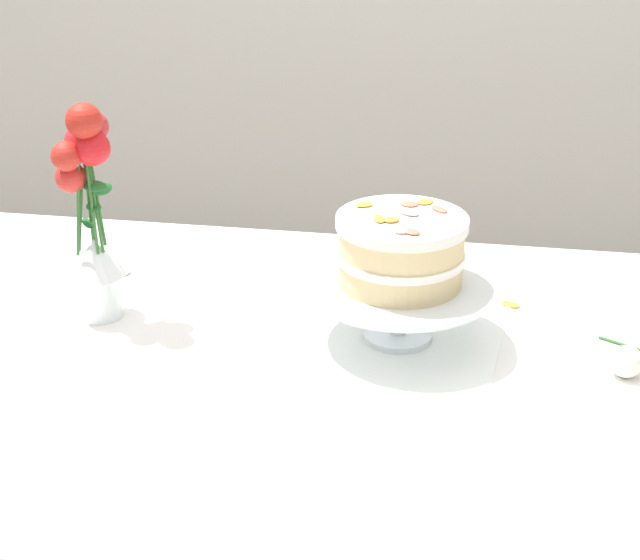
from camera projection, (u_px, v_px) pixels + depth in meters
dining_table at (266, 413)px, 1.47m from camera, size 1.40×1.00×0.74m
linen_napkin at (397, 339)px, 1.49m from camera, size 0.36×0.36×0.00m
cake_stand at (399, 292)px, 1.46m from camera, size 0.29×0.29×0.10m
layer_cake at (401, 250)px, 1.43m from camera, size 0.20×0.20×0.11m
flower_vase at (90, 214)px, 1.50m from camera, size 0.10×0.10×0.36m
fallen_rose at (627, 361)px, 1.39m from camera, size 0.14×0.14×0.05m
loose_petal_0 at (510, 304)px, 1.60m from camera, size 0.04×0.03×0.00m
loose_petal_1 at (122, 273)px, 1.72m from camera, size 0.04×0.05×0.01m
loose_petal_2 at (497, 306)px, 1.60m from camera, size 0.03×0.04×0.01m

